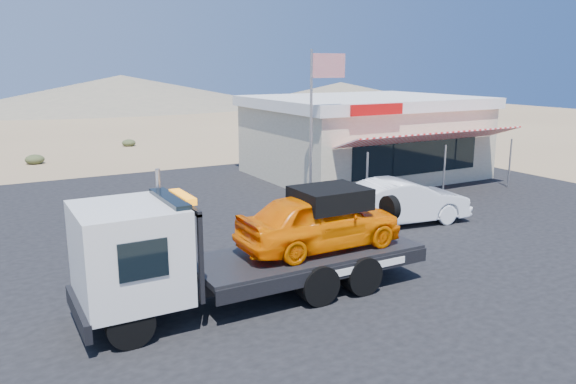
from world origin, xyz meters
The scene contains 6 objects.
ground centered at (0.00, 0.00, 0.00)m, with size 120.00×120.00×0.00m, color #8B6F4F.
asphalt_lot centered at (2.00, 3.00, 0.01)m, with size 32.00×24.00×0.02m, color black.
tow_truck centered at (-1.10, -2.30, 1.48)m, with size 8.22×2.44×2.75m.
white_sedan centered at (6.34, 1.04, 0.80)m, with size 1.65×4.73×1.56m, color white.
jerky_store centered at (10.50, 8.97, 1.99)m, with size 10.40×9.97×3.90m.
flagpole centered at (4.93, 4.50, 3.76)m, with size 1.55×0.10×6.00m.
Camera 1 is at (-6.40, -13.59, 5.46)m, focal length 35.00 mm.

